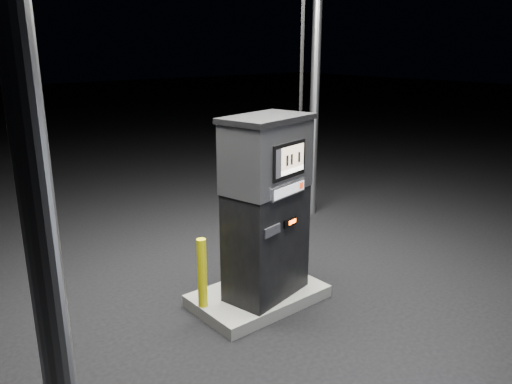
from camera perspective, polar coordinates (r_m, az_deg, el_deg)
ground at (r=6.41m, az=0.25°, el=-12.38°), size 80.00×80.00×0.00m
pump_island at (r=6.38m, az=0.25°, el=-11.79°), size 1.60×1.00×0.15m
fuel_dispenser at (r=5.86m, az=1.25°, el=-1.64°), size 1.26×0.86×4.53m
bollard_left at (r=5.85m, az=-6.18°, el=-9.20°), size 0.15×0.15×0.84m
bollard_right at (r=6.68m, az=4.52°, el=-5.34°), size 0.17×0.17×0.94m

